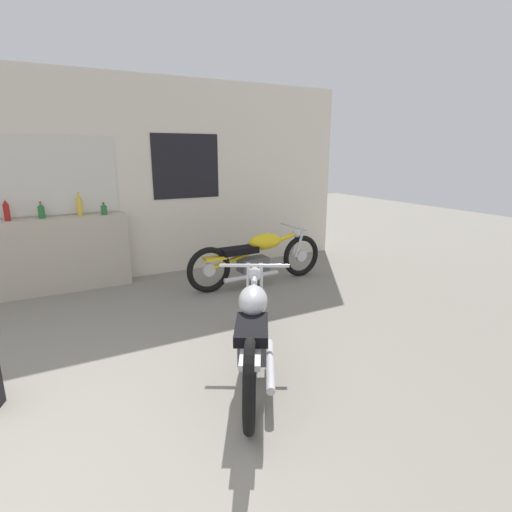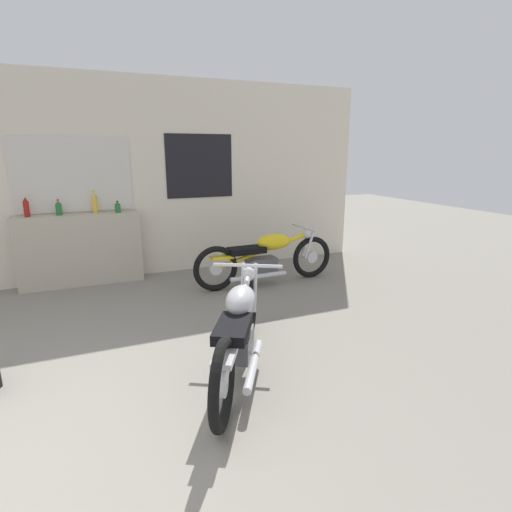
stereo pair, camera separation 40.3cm
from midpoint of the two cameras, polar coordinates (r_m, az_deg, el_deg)
wall_back at (r=5.93m, az=-34.45°, el=8.47°), size 10.00×0.07×2.80m
sill_counter at (r=5.85m, az=-27.37°, el=0.21°), size 1.58×0.28×0.97m
bottle_leftmost at (r=5.78m, az=-33.82°, el=5.39°), size 0.07×0.07×0.28m
bottle_left_center at (r=5.77m, az=-30.14°, el=5.57°), size 0.08×0.08×0.21m
bottle_center at (r=5.79m, az=-25.80°, el=6.55°), size 0.07×0.07×0.31m
bottle_right_center at (r=5.73m, az=-22.82°, el=6.14°), size 0.08×0.08×0.16m
motorcycle_silver at (r=3.27m, az=-3.99°, el=-10.40°), size 1.06×1.74×0.79m
motorcycle_yellow at (r=5.47m, az=-1.83°, el=-0.07°), size 2.07×0.64×0.77m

